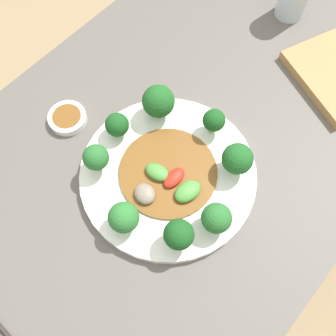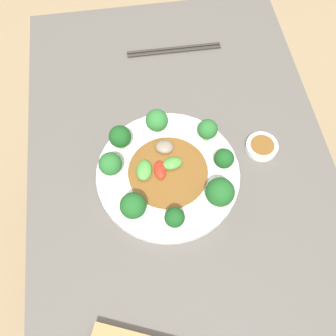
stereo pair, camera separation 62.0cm
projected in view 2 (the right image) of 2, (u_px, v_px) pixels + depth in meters
name	position (u px, v px, depth m)	size (l,w,h in m)	color
ground_plane	(177.00, 265.00, 1.53)	(8.00, 8.00, 0.00)	#9E8460
table	(180.00, 235.00, 1.20)	(1.15, 0.69, 0.75)	#5B5651
plate	(168.00, 174.00, 0.86)	(0.31, 0.31, 0.02)	white
broccoli_northeast	(120.00, 137.00, 0.85)	(0.05, 0.05, 0.07)	#89B76B
broccoli_south	(224.00, 159.00, 0.84)	(0.04, 0.04, 0.05)	#70A356
broccoli_north	(110.00, 164.00, 0.83)	(0.05, 0.05, 0.06)	#89B76B
broccoli_west	(175.00, 218.00, 0.77)	(0.04, 0.04, 0.06)	#89B76B
broccoli_southeast	(208.00, 130.00, 0.86)	(0.05, 0.05, 0.06)	#89B76B
broccoli_east	(157.00, 121.00, 0.88)	(0.05, 0.05, 0.06)	#7AAD5B
broccoli_northwest	(133.00, 206.00, 0.78)	(0.05, 0.05, 0.07)	#89B76B
broccoli_southwest	(220.00, 192.00, 0.79)	(0.06, 0.06, 0.07)	#7AAD5B
stirfry_center	(164.00, 168.00, 0.86)	(0.17, 0.17, 0.02)	brown
chopsticks	(174.00, 50.00, 1.04)	(0.02, 0.25, 0.01)	#2D2823
sauce_dish	(262.00, 146.00, 0.90)	(0.07, 0.07, 0.02)	white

